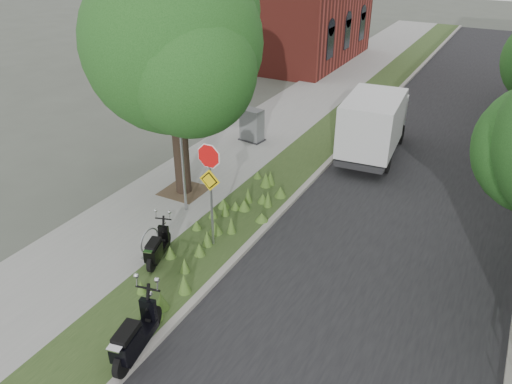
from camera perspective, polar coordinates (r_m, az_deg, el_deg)
ground at (r=13.50m, az=-1.19°, el=-9.15°), size 120.00×120.00×0.00m
sidewalk_near at (r=23.03m, az=1.83°, el=7.65°), size 3.50×60.00×0.12m
verge at (r=22.03m, az=8.27°, el=6.37°), size 2.00×60.00×0.12m
kerb_near at (r=21.73m, az=10.74°, el=5.87°), size 0.20×60.00×0.13m
road at (r=21.09m, az=19.74°, el=3.74°), size 7.00×60.00×0.01m
street_tree_main at (r=15.73m, az=-9.53°, el=15.48°), size 6.21×5.54×7.66m
bare_post at (r=15.26m, az=-8.47°, el=4.50°), size 0.08×0.08×4.00m
bike_hoop at (r=14.13m, az=-12.06°, el=-5.49°), size 0.06×0.78×0.77m
sign_assembly at (r=13.32m, az=-5.31°, el=1.98°), size 0.94×0.08×3.22m
scooter_near at (r=13.71m, az=-11.32°, el=-6.62°), size 0.63×1.54×0.75m
scooter_far at (r=11.12m, az=-13.91°, el=-16.25°), size 0.66×1.93×0.93m
box_truck at (r=20.02m, az=13.34°, el=7.76°), size 2.27×4.92×2.16m
utility_cabinet at (r=20.97m, az=-0.47°, el=7.60°), size 1.09×0.80×1.35m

